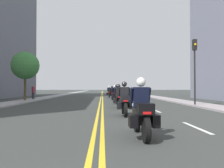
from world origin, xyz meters
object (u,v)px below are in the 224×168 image
Objects in this scene: motorcycle_0 at (142,113)px; pedestrian_2 at (33,92)px; motorcycle_5 at (112,94)px; traffic_light_near at (195,60)px; motorcycle_1 at (124,102)px; motorcycle_4 at (115,94)px; street_tree_1 at (25,66)px; motorcycle_2 at (119,98)px; motorcycle_6 at (109,93)px; motorcycle_3 at (117,96)px.

pedestrian_2 reaches higher than motorcycle_0.
motorcycle_5 is 0.43× the size of traffic_light_near.
motorcycle_1 is 8.60m from traffic_light_near.
motorcycle_4 is 0.44× the size of street_tree_1.
motorcycle_2 is (0.02, 4.33, 0.01)m from motorcycle_1.
traffic_light_near is (5.77, 10.77, 2.75)m from motorcycle_0.
motorcycle_0 is 0.94× the size of motorcycle_2.
motorcycle_1 is at bearing 171.36° from pedestrian_2.
motorcycle_2 is 1.01× the size of motorcycle_6.
motorcycle_2 is (0.02, 9.33, 0.01)m from motorcycle_0.
motorcycle_3 is 0.98× the size of motorcycle_4.
motorcycle_2 is at bearing -165.99° from traffic_light_near.
motorcycle_4 is at bearing 88.64° from motorcycle_0.
motorcycle_5 is at bearing 94.53° from motorcycle_4.
motorcycle_5 is (-0.14, 4.03, -0.02)m from motorcycle_4.
motorcycle_0 is 0.99× the size of motorcycle_1.
motorcycle_2 is 12.79m from motorcycle_5.
motorcycle_5 is 1.27× the size of pedestrian_2.
motorcycle_4 is at bearing 2.35° from street_tree_1.
motorcycle_1 is 17.12m from motorcycle_5.
motorcycle_2 is 6.53m from traffic_light_near.
motorcycle_6 reaches higher than motorcycle_1.
motorcycle_3 is 1.01× the size of motorcycle_5.
motorcycle_5 is 12.99m from traffic_light_near.
motorcycle_0 reaches higher than motorcycle_2.
motorcycle_1 is at bearing -88.48° from motorcycle_5.
motorcycle_1 is 21.93m from motorcycle_6.
motorcycle_5 is (0.09, 22.12, -0.01)m from motorcycle_0.
motorcycle_3 is 0.43× the size of street_tree_1.
pedestrian_2 reaches higher than motorcycle_4.
motorcycle_1 is at bearing -90.16° from motorcycle_2.
motorcycle_4 is at bearing 88.76° from motorcycle_2.
pedestrian_2 is (-8.97, 20.72, 0.22)m from motorcycle_0.
motorcycle_3 is at bearing -87.01° from motorcycle_6.
motorcycle_4 is at bearing 90.68° from motorcycle_3.
motorcycle_1 is 18.10m from pedestrian_2.
motorcycle_2 reaches higher than motorcycle_5.
motorcycle_6 is at bearing 91.32° from motorcycle_1.
motorcycle_6 is (-0.35, 8.84, -0.00)m from motorcycle_4.
motorcycle_3 is 10.43m from street_tree_1.
motorcycle_0 is at bearing -88.43° from motorcycle_5.
motorcycle_4 reaches higher than motorcycle_2.
motorcycle_5 is at bearing 90.71° from motorcycle_1.
motorcycle_0 is at bearing -89.06° from motorcycle_1.
street_tree_1 is (-8.93, 8.39, 2.96)m from motorcycle_2.
motorcycle_5 is at bearing 92.20° from motorcycle_3.
motorcycle_6 reaches higher than motorcycle_2.
motorcycle_0 is 22.12m from motorcycle_5.
motorcycle_2 is 0.44× the size of street_tree_1.
motorcycle_6 is at bearing 93.01° from motorcycle_3.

